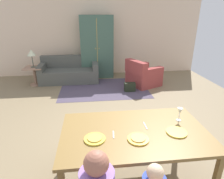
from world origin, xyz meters
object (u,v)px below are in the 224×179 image
Objects in this scene: armchair at (143,75)px; table_lamp at (31,53)px; wine_glass at (180,112)px; plate_near_man at (95,139)px; armoire at (97,47)px; couch at (70,72)px; plate_near_woman at (177,132)px; side_table at (35,73)px; dining_table at (134,135)px; handbag at (130,87)px; plate_near_child at (138,139)px.

table_lamp is at bearing 172.88° from armchair.
plate_near_man is at bearing -165.43° from wine_glass.
armoire is (-0.92, 4.55, 0.16)m from wine_glass.
couch is 2.42m from armchair.
plate_near_woman is 4.75m from couch.
plate_near_man is 1.00× the size of plate_near_woman.
couch is at bearing 13.69° from side_table.
couch is at bearing 13.69° from table_lamp.
table_lamp reaches higher than side_table.
plate_near_woman is at bearing -80.99° from armoire.
armchair is (0.45, 3.44, -0.57)m from wine_glass.
couch is at bearing 163.66° from armchair.
dining_table is 3.13× the size of side_table.
couch reaches higher than plate_near_woman.
table_lamp reaches higher than handbag.
handbag is at bearing 88.17° from plate_near_woman.
dining_table is 7.27× the size of plate_near_child.
handbag is (1.10, 3.27, -0.64)m from plate_near_man.
side_table is 1.07× the size of table_lamp.
handbag is at bearing 79.71° from plate_near_child.
plate_near_woman is 5.01m from side_table.
plate_near_child is 1.00× the size of plate_near_woman.
dining_table reaches higher than handbag.
handbag is at bearing -136.43° from armchair.
wine_glass is at bearing 61.11° from plate_near_woman.
handbag is (-0.50, -0.48, -0.19)m from armchair.
handbag is (1.82, -1.16, -0.17)m from couch.
table_lamp is (-2.78, 4.15, 0.24)m from plate_near_woman.
armchair is at bearing 66.79° from plate_near_man.
armchair is at bearing -16.34° from couch.
table_lamp reaches higher than couch.
wine_glass is 3.06m from handbag.
plate_near_child is at bearing -151.19° from wine_glass.
plate_near_man is 1.20m from wine_glass.
armoire is at bearing 24.25° from couch.
armoire reaches higher than dining_table.
handbag is at bearing 79.14° from dining_table.
handbag is (0.87, -1.59, -0.92)m from armoire.
wine_glass is 3.52m from armchair.
wine_glass reaches higher than plate_near_man.
couch reaches higher than handbag.
armchair is 3.57× the size of handbag.
side_table is (-2.02, -0.69, -0.67)m from armoire.
side_table reaches higher than handbag.
plate_near_woman is at bearing 1.15° from plate_near_man.
table_lamp is 3.15m from handbag.
dining_table is 3.81m from armchair.
armchair is at bearing -39.03° from armoire.
side_table is at bearing -90.00° from table_lamp.
table_lamp is (-3.39, 0.42, 0.69)m from armchair.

